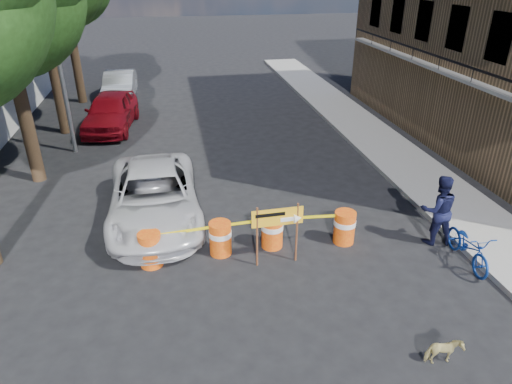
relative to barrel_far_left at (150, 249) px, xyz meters
name	(u,v)px	position (x,y,z in m)	size (l,w,h in m)	color
ground	(276,281)	(2.89, -1.22, -0.47)	(120.00, 120.00, 0.00)	black
sidewalk_east	(403,162)	(9.09, 4.78, -0.40)	(2.40, 40.00, 0.15)	gray
streetlamp	(56,36)	(-3.04, 8.28, 3.90)	(1.25, 0.18, 8.00)	gray
barrel_far_left	(150,249)	(0.00, 0.00, 0.00)	(0.58, 0.58, 0.90)	red
barrel_mid_left	(220,238)	(1.74, 0.18, 0.00)	(0.58, 0.58, 0.90)	red
barrel_mid_right	(272,231)	(3.11, 0.27, 0.00)	(0.58, 0.58, 0.90)	red
barrel_far_right	(344,227)	(5.03, 0.12, 0.00)	(0.58, 0.58, 0.90)	red
detour_sign	(283,221)	(3.20, -0.49, 0.71)	(1.27, 0.24, 1.63)	#592D19
pedestrian	(438,210)	(7.39, -0.32, 0.50)	(0.94, 0.73, 1.94)	black
bicycle	(472,231)	(7.69, -1.35, 0.45)	(0.65, 0.97, 1.85)	#133A9D
dog	(444,352)	(5.38, -4.18, -0.19)	(0.30, 0.66, 0.56)	tan
suv_white	(154,196)	(0.09, 2.28, 0.28)	(2.49, 5.40, 1.50)	silver
sedan_red	(111,111)	(-1.91, 10.95, 0.33)	(1.90, 4.72, 1.61)	maroon
sedan_silver	(120,86)	(-1.91, 16.04, 0.26)	(1.55, 4.43, 1.46)	silver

